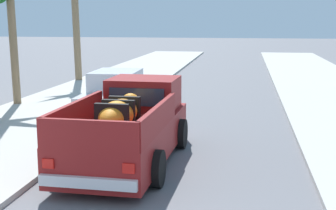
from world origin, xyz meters
name	(u,v)px	position (x,y,z in m)	size (l,w,h in m)	color
sidewalk_left	(69,106)	(-5.20, 12.00, 0.06)	(4.83, 60.00, 0.12)	#B2AFA8
curb_left	(95,107)	(-4.19, 12.00, 0.05)	(0.16, 60.00, 0.10)	silver
curb_right	(327,114)	(4.19, 12.00, 0.05)	(0.16, 60.00, 0.10)	silver
pickup_truck	(130,127)	(-1.26, 5.73, 0.81)	(2.32, 5.26, 1.80)	maroon
car_right_near	(116,95)	(-3.06, 10.94, 0.71)	(2.13, 4.30, 1.54)	silver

